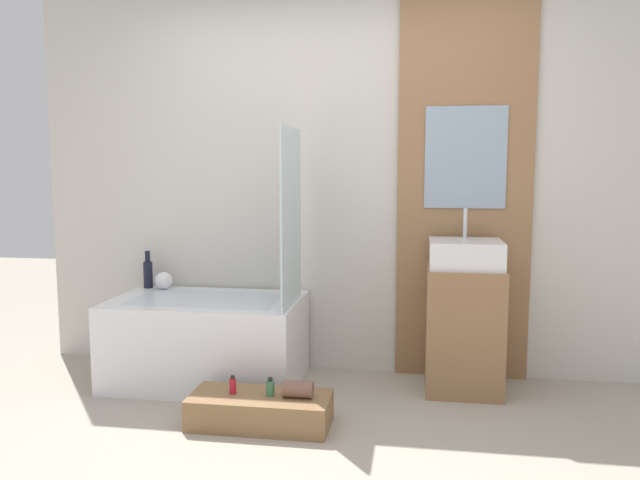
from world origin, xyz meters
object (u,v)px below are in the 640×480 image
Objects in this scene: vase_round_light at (164,281)px; bottle_soap_primary at (233,385)px; bottle_soap_secondary at (270,388)px; vase_tall_dark at (148,273)px; bathtub at (207,340)px; wooden_step_bench at (260,410)px; sink at (466,254)px.

vase_round_light reaches higher than bottle_soap_primary.
bottle_soap_primary and bottle_soap_secondary have the same top height.
bathtub is at bearing -29.12° from vase_tall_dark.
bathtub reaches higher than wooden_step_bench.
wooden_step_bench is 7.54× the size of bottle_soap_secondary.
vase_round_light is (-0.91, 0.88, 0.52)m from wooden_step_bench.
vase_tall_dark reaches higher than bottle_soap_secondary.
vase_round_light is at bearing 130.62° from bottle_soap_primary.
sink is 1.44m from bottle_soap_secondary.
bathtub is 12.02× the size of bottle_soap_primary.
bathtub is 2.76× the size of sink.
bathtub is 0.84m from bottle_soap_secondary.
sink is at bearing 30.12° from bottle_soap_primary.
bathtub reaches higher than bottle_soap_secondary.
vase_round_light is (-0.40, 0.26, 0.33)m from bathtub.
bottle_soap_secondary is at bearing -47.44° from bathtub.
vase_tall_dark is at bearing 150.88° from bathtub.
wooden_step_bench is 0.14m from bottle_soap_secondary.
wooden_step_bench is 0.20m from bottle_soap_primary.
bathtub is at bearing 120.19° from bottle_soap_primary.
sink is 3.65× the size of vase_round_light.
wooden_step_bench is at bearing -41.35° from vase_tall_dark.
sink reaches higher than vase_tall_dark.
bottle_soap_primary reaches higher than wooden_step_bench.
bottle_soap_secondary is (0.57, -0.62, -0.06)m from bathtub.
wooden_step_bench is at bearing -50.42° from bathtub.
bottle_soap_primary is at bearing -45.87° from vase_tall_dark.
wooden_step_bench is at bearing 180.00° from bottle_soap_secondary.
sink is (1.63, 0.12, 0.58)m from bathtub.
vase_round_light is at bearing 137.57° from bottle_soap_secondary.
vase_tall_dark is (-0.52, 0.29, 0.38)m from bathtub.
sink is at bearing 34.76° from bottle_soap_secondary.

